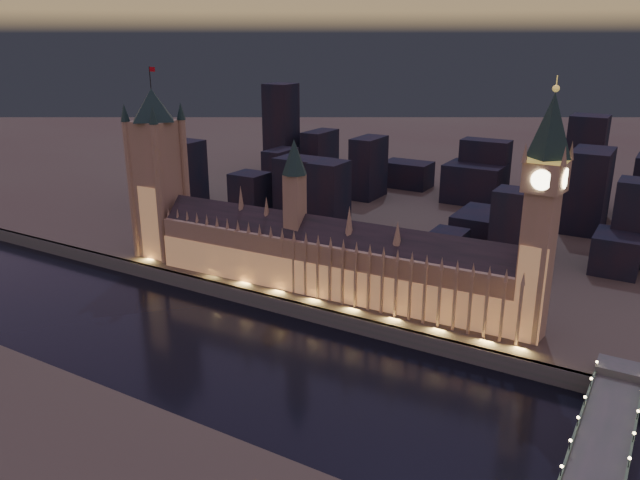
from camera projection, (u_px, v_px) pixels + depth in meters
The scene contains 8 objects.
ground_plane at pixel (249, 351), 281.24m from camera, with size 2000.00×2000.00×0.00m, color black.
north_bank at pixel (525, 156), 704.79m from camera, with size 2000.00×960.00×8.00m, color #46362F.
embankment_wall at pixel (297, 310), 313.47m from camera, with size 2000.00×2.50×8.00m, color #435349.
palace_of_westminster at pixel (326, 258), 321.04m from camera, with size 202.00×28.94×78.00m.
victoria_tower at pixel (157, 165), 365.12m from camera, with size 31.68×31.68×110.73m.
elizabeth_tower at pixel (543, 200), 257.30m from camera, with size 18.00×18.00×112.83m.
westminster_bridge at pixel (601, 449), 205.36m from camera, with size 17.88×113.00×15.90m.
city_backdrop at pixel (482, 184), 457.02m from camera, with size 481.97×215.63×83.32m.
Camera 1 is at (155.49, -199.70, 136.38)m, focal length 35.00 mm.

